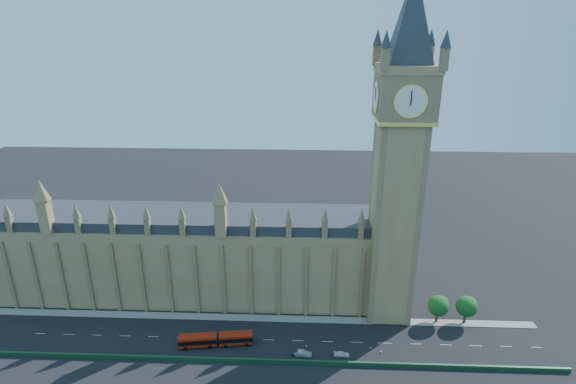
{
  "coord_description": "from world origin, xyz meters",
  "views": [
    {
      "loc": [
        13.54,
        -100.65,
        80.94
      ],
      "look_at": [
        8.89,
        10.0,
        39.63
      ],
      "focal_mm": 28.0,
      "sensor_mm": 36.0,
      "label": 1
    }
  ],
  "objects_px": {
    "red_bus": "(216,340)",
    "car_white": "(342,354)",
    "car_silver": "(303,353)",
    "car_grey": "(300,353)"
  },
  "relations": [
    {
      "from": "car_grey",
      "to": "red_bus",
      "type": "bearing_deg",
      "value": 83.0
    },
    {
      "from": "red_bus",
      "to": "car_grey",
      "type": "height_order",
      "value": "red_bus"
    },
    {
      "from": "red_bus",
      "to": "car_silver",
      "type": "xyz_separation_m",
      "value": [
        23.46,
        -3.23,
        -1.01
      ]
    },
    {
      "from": "car_grey",
      "to": "car_white",
      "type": "relative_size",
      "value": 1.01
    },
    {
      "from": "car_grey",
      "to": "car_white",
      "type": "height_order",
      "value": "car_grey"
    },
    {
      "from": "red_bus",
      "to": "car_grey",
      "type": "distance_m",
      "value": 22.81
    },
    {
      "from": "car_silver",
      "to": "car_white",
      "type": "xyz_separation_m",
      "value": [
        10.02,
        0.33,
        -0.15
      ]
    },
    {
      "from": "car_white",
      "to": "car_grey",
      "type": "bearing_deg",
      "value": 88.98
    },
    {
      "from": "red_bus",
      "to": "car_white",
      "type": "bearing_deg",
      "value": -12.77
    },
    {
      "from": "car_white",
      "to": "car_silver",
      "type": "bearing_deg",
      "value": 90.58
    }
  ]
}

